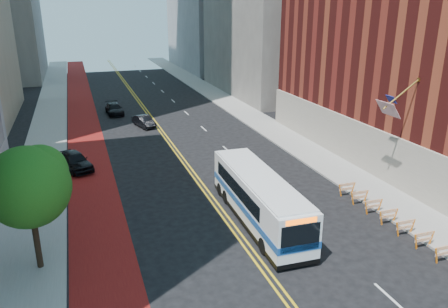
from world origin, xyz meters
TOP-DOWN VIEW (x-y plane):
  - ground at (0.00, 0.00)m, footprint 160.00×160.00m
  - sidewalk_left at (-12.00, 30.00)m, footprint 4.00×140.00m
  - sidewalk_right at (12.00, 30.00)m, footprint 4.00×140.00m
  - bus_lane_paint at (-8.10, 30.00)m, footprint 3.60×140.00m
  - center_line_inner at (-0.18, 30.00)m, footprint 0.14×140.00m
  - center_line_outer at (0.18, 30.00)m, footprint 0.14×140.00m
  - lane_dashes at (4.80, 38.00)m, footprint 0.14×98.20m
  - construction_barriers at (9.60, 3.42)m, footprint 1.42×10.91m
  - street_tree at (-11.24, 6.04)m, footprint 4.20×4.20m
  - transit_bus at (1.85, 7.35)m, footprint 2.86×11.73m
  - car_a at (-9.30, 21.05)m, footprint 3.45×5.05m
  - car_b at (-1.50, 33.03)m, footprint 2.39×4.17m
  - car_c at (-4.14, 40.35)m, footprint 2.22×4.84m

SIDE VIEW (x-z plane):
  - ground at x=0.00m, z-range 0.00..0.00m
  - center_line_inner at x=-0.18m, z-range 0.00..0.01m
  - center_line_outer at x=0.18m, z-range 0.00..0.01m
  - bus_lane_paint at x=-8.10m, z-range 0.00..0.01m
  - lane_dashes at x=4.80m, z-range 0.00..0.01m
  - sidewalk_left at x=-12.00m, z-range 0.00..0.15m
  - sidewalk_right at x=12.00m, z-range 0.00..0.15m
  - car_b at x=-1.50m, z-range 0.00..1.30m
  - construction_barriers at x=9.60m, z-range 0.17..1.18m
  - car_c at x=-4.14m, z-range 0.00..1.37m
  - car_a at x=-9.30m, z-range 0.00..1.60m
  - transit_bus at x=1.85m, z-range 0.07..3.28m
  - street_tree at x=-11.24m, z-range 1.56..8.26m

